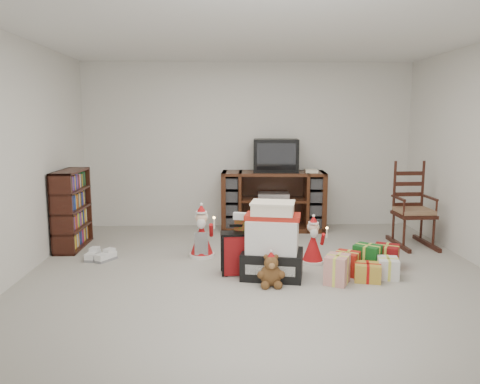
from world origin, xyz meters
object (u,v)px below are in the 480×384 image
(bookshelf, at_px, (72,211))
(sneaker_pair, at_px, (99,256))
(tv_stand, at_px, (273,201))
(red_suitcase, at_px, (239,253))
(gift_pile, at_px, (272,245))
(crt_television, at_px, (276,155))
(santa_figurine, at_px, (313,245))
(mrs_claus_figurine, at_px, (202,237))
(rocking_chair, at_px, (412,216))
(teddy_bear, at_px, (271,272))
(gift_cluster, at_px, (364,262))

(bookshelf, distance_m, sneaker_pair, 0.87)
(tv_stand, height_order, red_suitcase, tv_stand)
(gift_pile, xyz_separation_m, crt_television, (0.27, 2.20, 0.77))
(bookshelf, height_order, santa_figurine, bookshelf)
(tv_stand, distance_m, santa_figurine, 1.73)
(crt_television, bearing_deg, bookshelf, -155.90)
(bookshelf, height_order, mrs_claus_figurine, bookshelf)
(santa_figurine, bearing_deg, rocking_chair, 27.72)
(tv_stand, height_order, bookshelf, bookshelf)
(tv_stand, height_order, rocking_chair, rocking_chair)
(tv_stand, height_order, gift_pile, tv_stand)
(rocking_chair, relative_size, red_suitcase, 2.15)
(gift_pile, height_order, sneaker_pair, gift_pile)
(rocking_chair, height_order, red_suitcase, rocking_chair)
(sneaker_pair, xyz_separation_m, crt_television, (2.25, 1.54, 1.07))
(red_suitcase, distance_m, santa_figurine, 0.94)
(sneaker_pair, bearing_deg, bookshelf, 146.77)
(teddy_bear, xyz_separation_m, crt_television, (0.31, 2.47, 0.98))
(gift_pile, height_order, gift_cluster, gift_pile)
(bookshelf, relative_size, gift_cluster, 0.97)
(gift_cluster, bearing_deg, tv_stand, 110.21)
(rocking_chair, distance_m, teddy_bear, 2.53)
(gift_pile, distance_m, mrs_claus_figurine, 1.09)
(santa_figurine, xyz_separation_m, mrs_claus_figurine, (-1.29, 0.30, 0.03))
(bookshelf, distance_m, teddy_bear, 2.88)
(teddy_bear, bearing_deg, sneaker_pair, 154.36)
(teddy_bear, height_order, sneaker_pair, teddy_bear)
(bookshelf, distance_m, crt_television, 2.96)
(bookshelf, height_order, gift_pile, bookshelf)
(gift_cluster, bearing_deg, sneaker_pair, 169.08)
(tv_stand, distance_m, mrs_claus_figurine, 1.73)
(tv_stand, bearing_deg, sneaker_pair, -142.15)
(crt_television, bearing_deg, rocking_chair, -24.88)
(sneaker_pair, bearing_deg, crt_television, 51.64)
(rocking_chair, distance_m, sneaker_pair, 4.01)
(tv_stand, relative_size, red_suitcase, 2.93)
(mrs_claus_figurine, distance_m, crt_television, 1.98)
(mrs_claus_figurine, bearing_deg, gift_cluster, -20.95)
(mrs_claus_figurine, bearing_deg, rocking_chair, 9.59)
(bookshelf, distance_m, mrs_claus_figurine, 1.77)
(sneaker_pair, height_order, gift_cluster, gift_cluster)
(gift_pile, distance_m, teddy_bear, 0.34)
(bookshelf, height_order, rocking_chair, rocking_chair)
(teddy_bear, relative_size, gift_cluster, 0.31)
(sneaker_pair, bearing_deg, rocking_chair, 25.48)
(red_suitcase, distance_m, gift_cluster, 1.36)
(bookshelf, xyz_separation_m, crt_television, (2.73, 0.96, 0.63))
(teddy_bear, distance_m, mrs_claus_figurine, 1.27)
(gift_pile, bearing_deg, teddy_bear, -87.24)
(crt_television, bearing_deg, teddy_bear, -92.43)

